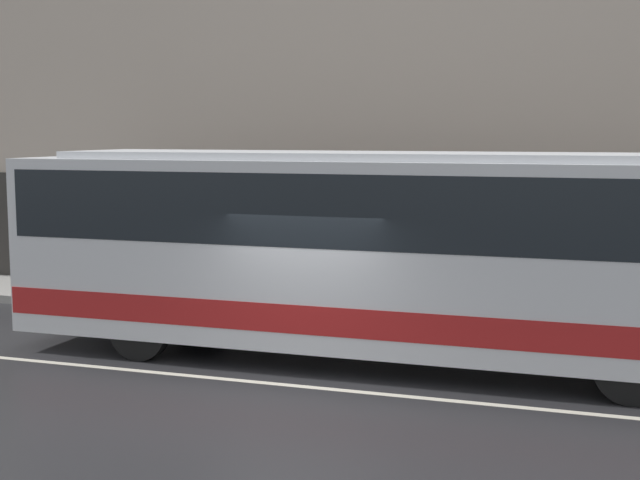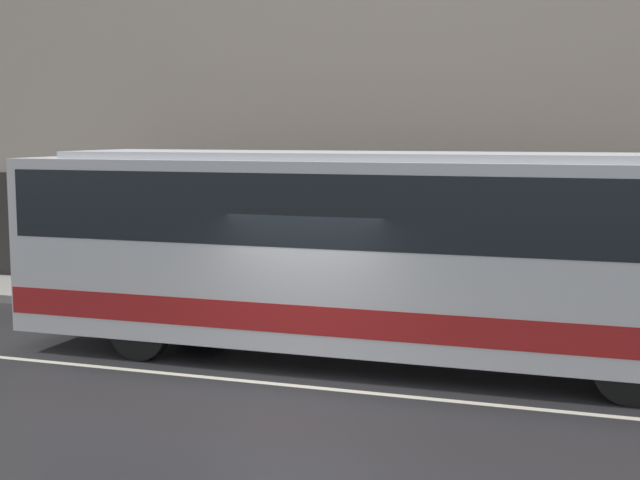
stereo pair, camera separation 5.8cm
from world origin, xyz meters
name	(u,v)px [view 2 (the right image)]	position (x,y,z in m)	size (l,w,h in m)	color
ground_plane	(293,386)	(0.00, 0.00, 0.00)	(60.00, 60.00, 0.00)	#262628
sidewalk	(382,313)	(0.00, 5.22, 0.09)	(60.00, 2.43, 0.18)	gray
building_facade	(401,57)	(0.00, 6.58, 5.33)	(60.00, 0.35, 11.05)	#B7A899
lane_stripe	(293,385)	(0.00, 0.00, 0.00)	(54.00, 0.14, 0.01)	beige
transit_bus	(360,244)	(0.51, 1.76, 1.94)	(11.71, 2.58, 3.44)	silver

